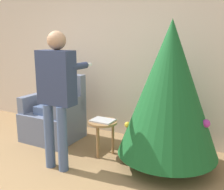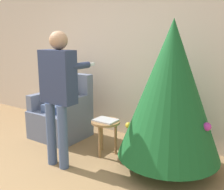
{
  "view_description": "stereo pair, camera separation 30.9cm",
  "coord_description": "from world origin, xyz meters",
  "px_view_note": "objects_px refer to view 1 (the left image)",
  "views": [
    {
      "loc": [
        2.04,
        -1.56,
        1.61
      ],
      "look_at": [
        0.6,
        1.1,
        0.93
      ],
      "focal_mm": 42.0,
      "sensor_mm": 36.0,
      "label": 1
    },
    {
      "loc": [
        2.3,
        -1.4,
        1.61
      ],
      "look_at": [
        0.6,
        1.1,
        0.93
      ],
      "focal_mm": 42.0,
      "sensor_mm": 36.0,
      "label": 2
    }
  ],
  "objects_px": {
    "christmas_tree": "(169,89)",
    "person_standing": "(57,88)",
    "armchair": "(55,117)",
    "person_seated": "(52,96)",
    "side_stool": "(103,127)"
  },
  "relations": [
    {
      "from": "christmas_tree",
      "to": "person_standing",
      "type": "bearing_deg",
      "value": -151.04
    },
    {
      "from": "armchair",
      "to": "person_standing",
      "type": "height_order",
      "value": "person_standing"
    },
    {
      "from": "person_seated",
      "to": "person_standing",
      "type": "height_order",
      "value": "person_standing"
    },
    {
      "from": "person_seated",
      "to": "person_standing",
      "type": "relative_size",
      "value": 0.76
    },
    {
      "from": "side_stool",
      "to": "christmas_tree",
      "type": "bearing_deg",
      "value": 5.54
    },
    {
      "from": "christmas_tree",
      "to": "armchair",
      "type": "bearing_deg",
      "value": 177.77
    },
    {
      "from": "armchair",
      "to": "person_seated",
      "type": "xyz_separation_m",
      "value": [
        -0.0,
        -0.03,
        0.35
      ]
    },
    {
      "from": "christmas_tree",
      "to": "person_standing",
      "type": "height_order",
      "value": "christmas_tree"
    },
    {
      "from": "armchair",
      "to": "person_seated",
      "type": "relative_size",
      "value": 0.8
    },
    {
      "from": "person_standing",
      "to": "side_stool",
      "type": "relative_size",
      "value": 3.49
    },
    {
      "from": "christmas_tree",
      "to": "side_stool",
      "type": "relative_size",
      "value": 3.77
    },
    {
      "from": "person_standing",
      "to": "armchair",
      "type": "bearing_deg",
      "value": 133.51
    },
    {
      "from": "christmas_tree",
      "to": "armchair",
      "type": "height_order",
      "value": "christmas_tree"
    },
    {
      "from": "person_seated",
      "to": "christmas_tree",
      "type": "bearing_deg",
      "value": -1.28
    },
    {
      "from": "christmas_tree",
      "to": "armchair",
      "type": "relative_size",
      "value": 1.78
    }
  ]
}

